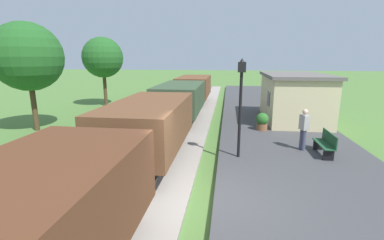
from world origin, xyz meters
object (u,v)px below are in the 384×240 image
at_px(tree_trackside_mid, 27,57).
at_px(station_hut, 293,97).
at_px(tree_trackside_far, 103,58).
at_px(person_waiting, 304,128).
at_px(bench_near_hut, 326,143).
at_px(potted_planter, 262,121).
at_px(lamp_post_near, 241,90).
at_px(freight_train, 169,111).

bearing_deg(tree_trackside_mid, station_hut, 13.52).
bearing_deg(tree_trackside_mid, tree_trackside_far, 87.18).
xyz_separation_m(station_hut, person_waiting, (-0.82, -5.63, -0.47)).
xyz_separation_m(person_waiting, tree_trackside_far, (-13.22, 10.05, 2.76)).
distance_m(bench_near_hut, potted_planter, 4.00).
bearing_deg(person_waiting, tree_trackside_far, -55.87).
bearing_deg(lamp_post_near, station_hut, 63.11).
relative_size(station_hut, person_waiting, 3.39).
bearing_deg(person_waiting, bench_near_hut, 126.12).
bearing_deg(freight_train, tree_trackside_mid, 176.95).
relative_size(freight_train, potted_planter, 28.38).
relative_size(station_hut, tree_trackside_far, 1.04).
bearing_deg(bench_near_hut, station_hut, 89.15).
bearing_deg(person_waiting, station_hut, -116.87).
distance_m(station_hut, tree_trackside_mid, 15.02).
bearing_deg(tree_trackside_far, station_hut, -17.48).
xyz_separation_m(station_hut, bench_near_hut, (-0.09, -6.14, -0.93)).
height_order(station_hut, tree_trackside_mid, tree_trackside_mid).
height_order(freight_train, tree_trackside_far, tree_trackside_far).
relative_size(bench_near_hut, tree_trackside_far, 0.27).
distance_m(bench_near_hut, lamp_post_near, 4.00).
height_order(freight_train, station_hut, station_hut).
relative_size(station_hut, potted_planter, 6.33).
height_order(lamp_post_near, tree_trackside_far, tree_trackside_far).
distance_m(potted_planter, tree_trackside_mid, 12.78).
bearing_deg(person_waiting, freight_train, -34.97).
xyz_separation_m(bench_near_hut, lamp_post_near, (-3.35, -0.64, 2.08)).
distance_m(person_waiting, tree_trackside_mid, 14.06).
xyz_separation_m(lamp_post_near, tree_trackside_far, (-10.59, 11.21, 1.15)).
relative_size(potted_planter, tree_trackside_far, 0.16).
distance_m(station_hut, potted_planter, 3.53).
xyz_separation_m(potted_planter, tree_trackside_far, (-11.95, 7.11, 3.23)).
relative_size(freight_train, bench_near_hut, 17.33).
distance_m(bench_near_hut, person_waiting, 1.00).
xyz_separation_m(tree_trackside_mid, tree_trackside_far, (0.39, 7.89, -0.04)).
bearing_deg(freight_train, bench_near_hut, -18.68).
bearing_deg(tree_trackside_far, lamp_post_near, -46.61).
relative_size(bench_near_hut, tree_trackside_mid, 0.26).
xyz_separation_m(freight_train, potted_planter, (4.71, 1.19, -0.67)).
distance_m(station_hut, person_waiting, 5.71).
distance_m(potted_planter, tree_trackside_far, 14.27).
xyz_separation_m(freight_train, tree_trackside_mid, (-7.63, 0.41, 2.59)).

